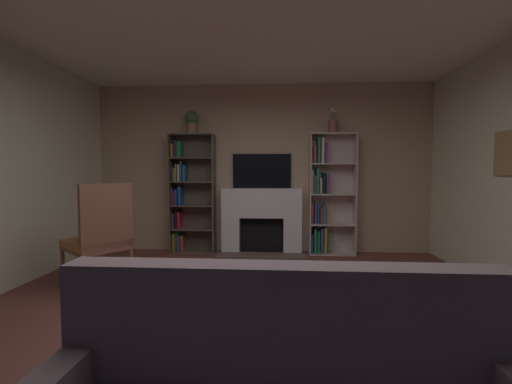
% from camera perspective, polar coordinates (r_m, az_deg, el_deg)
% --- Properties ---
extents(ground_plane, '(6.85, 6.85, 0.00)m').
position_cam_1_polar(ground_plane, '(2.92, -1.39, -23.14)').
color(ground_plane, brown).
extents(wall_back_accent, '(5.55, 0.06, 2.74)m').
position_cam_1_polar(wall_back_accent, '(5.50, 1.04, 4.04)').
color(wall_back_accent, tan).
rests_on(wall_back_accent, ground_plane).
extents(fireplace, '(1.38, 0.55, 1.05)m').
position_cam_1_polar(fireplace, '(5.39, 0.97, -4.56)').
color(fireplace, white).
rests_on(fireplace, ground_plane).
extents(tv, '(0.94, 0.06, 0.56)m').
position_cam_1_polar(tv, '(5.44, 1.02, 3.62)').
color(tv, black).
rests_on(tv, fireplace).
extents(bookshelf_left, '(0.72, 0.30, 1.92)m').
position_cam_1_polar(bookshelf_left, '(5.55, -11.56, -0.51)').
color(bookshelf_left, brown).
rests_on(bookshelf_left, ground_plane).
extents(bookshelf_right, '(0.72, 0.29, 1.92)m').
position_cam_1_polar(bookshelf_right, '(5.43, 11.88, -0.77)').
color(bookshelf_right, beige).
rests_on(bookshelf_right, ground_plane).
extents(potted_plant, '(0.22, 0.22, 0.37)m').
position_cam_1_polar(potted_plant, '(5.54, -10.96, 11.87)').
color(potted_plant, '#A06E4B').
rests_on(potted_plant, bookshelf_left).
extents(vase_with_flowers, '(0.15, 0.15, 0.40)m').
position_cam_1_polar(vase_with_flowers, '(5.44, 13.09, 11.03)').
color(vase_with_flowers, '#944951').
rests_on(vase_with_flowers, bookshelf_right).
extents(armchair, '(0.84, 0.84, 1.18)m').
position_cam_1_polar(armchair, '(4.20, -25.21, -6.81)').
color(armchair, brown).
rests_on(armchair, ground_plane).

